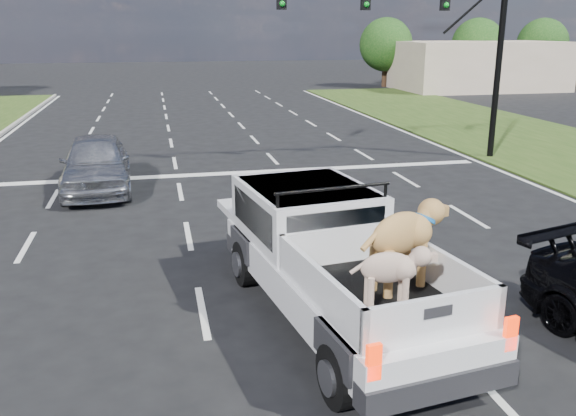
{
  "coord_description": "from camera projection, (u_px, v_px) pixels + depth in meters",
  "views": [
    {
      "loc": [
        -2.33,
        -9.39,
        4.57
      ],
      "look_at": [
        0.16,
        2.0,
        1.12
      ],
      "focal_mm": 38.0,
      "sensor_mm": 36.0,
      "label": 1
    }
  ],
  "objects": [
    {
      "name": "ground",
      "position": [
        304.0,
        302.0,
        10.57
      ],
      "size": [
        160.0,
        160.0,
        0.0
      ],
      "primitive_type": "plane",
      "color": "black",
      "rests_on": "ground"
    },
    {
      "name": "road_markings",
      "position": [
        247.0,
        201.0,
        16.71
      ],
      "size": [
        17.75,
        60.0,
        0.01
      ],
      "color": "silver",
      "rests_on": "ground"
    },
    {
      "name": "tree_far_e",
      "position": [
        477.0,
        44.0,
        50.14
      ],
      "size": [
        4.2,
        4.2,
        5.4
      ],
      "color": "#332114",
      "rests_on": "ground"
    },
    {
      "name": "traffic_signal",
      "position": [
        438.0,
        23.0,
        20.53
      ],
      "size": [
        9.11,
        0.31,
        7.0
      ],
      "color": "black",
      "rests_on": "ground"
    },
    {
      "name": "silver_sedan",
      "position": [
        96.0,
        163.0,
        17.68
      ],
      "size": [
        2.11,
        4.79,
        1.6
      ],
      "primitive_type": "imported",
      "rotation": [
        0.0,
        0.0,
        0.05
      ],
      "color": "#A9ABB0",
      "rests_on": "ground"
    },
    {
      "name": "building_right",
      "position": [
        478.0,
        66.0,
        46.4
      ],
      "size": [
        12.0,
        7.0,
        3.6
      ],
      "primitive_type": "cube",
      "color": "#C1AC94",
      "rests_on": "ground"
    },
    {
      "name": "tree_far_f",
      "position": [
        542.0,
        44.0,
        51.36
      ],
      "size": [
        4.2,
        4.2,
        5.4
      ],
      "color": "#332114",
      "rests_on": "ground"
    },
    {
      "name": "pickup_truck",
      "position": [
        335.0,
        257.0,
        9.78
      ],
      "size": [
        2.9,
        6.08,
        2.19
      ],
      "rotation": [
        0.0,
        0.0,
        0.14
      ],
      "color": "black",
      "rests_on": "ground"
    },
    {
      "name": "tree_far_d",
      "position": [
        386.0,
        45.0,
        48.5
      ],
      "size": [
        4.2,
        4.2,
        5.4
      ],
      "color": "#332114",
      "rests_on": "ground"
    }
  ]
}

